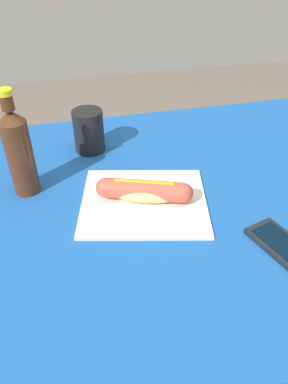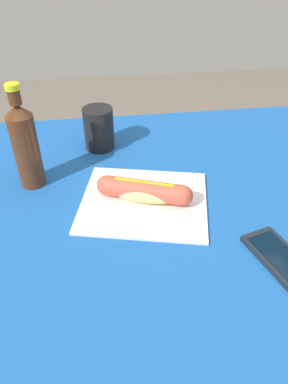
{
  "view_description": "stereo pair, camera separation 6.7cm",
  "coord_description": "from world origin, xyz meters",
  "px_view_note": "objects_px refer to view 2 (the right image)",
  "views": [
    {
      "loc": [
        -0.22,
        -0.63,
        1.28
      ],
      "look_at": [
        -0.07,
        -0.01,
        0.79
      ],
      "focal_mm": 33.48,
      "sensor_mm": 36.0,
      "label": 1
    },
    {
      "loc": [
        -0.16,
        -0.64,
        1.28
      ],
      "look_at": [
        -0.07,
        -0.01,
        0.79
      ],
      "focal_mm": 33.48,
      "sensor_mm": 36.0,
      "label": 2
    }
  ],
  "objects_px": {
    "soda_bottle": "(25,144)",
    "drinking_cup": "(99,129)",
    "cell_phone": "(280,258)",
    "hot_dog": "(144,191)"
  },
  "relations": [
    {
      "from": "hot_dog",
      "to": "drinking_cup",
      "type": "height_order",
      "value": "drinking_cup"
    },
    {
      "from": "soda_bottle",
      "to": "drinking_cup",
      "type": "xyz_separation_m",
      "value": [
        0.17,
        0.15,
        -0.05
      ]
    },
    {
      "from": "soda_bottle",
      "to": "drinking_cup",
      "type": "relative_size",
      "value": 2.14
    },
    {
      "from": "hot_dog",
      "to": "cell_phone",
      "type": "bearing_deg",
      "value": -42.03
    },
    {
      "from": "hot_dog",
      "to": "soda_bottle",
      "type": "height_order",
      "value": "soda_bottle"
    },
    {
      "from": "hot_dog",
      "to": "soda_bottle",
      "type": "bearing_deg",
      "value": 156.63
    },
    {
      "from": "soda_bottle",
      "to": "drinking_cup",
      "type": "height_order",
      "value": "soda_bottle"
    },
    {
      "from": "cell_phone",
      "to": "soda_bottle",
      "type": "distance_m",
      "value": 0.59
    },
    {
      "from": "cell_phone",
      "to": "drinking_cup",
      "type": "height_order",
      "value": "drinking_cup"
    },
    {
      "from": "drinking_cup",
      "to": "soda_bottle",
      "type": "bearing_deg",
      "value": -137.55
    }
  ]
}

